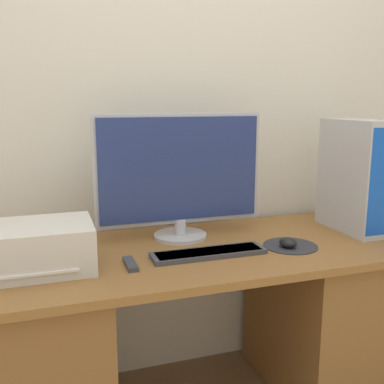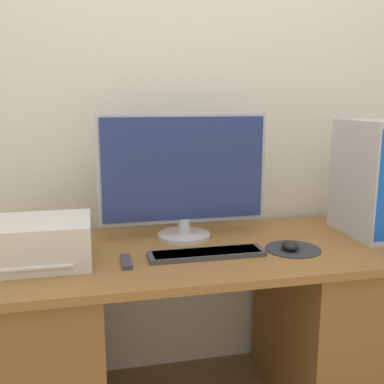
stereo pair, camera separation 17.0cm
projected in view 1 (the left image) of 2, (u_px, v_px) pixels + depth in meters
name	position (u px, v px, depth m)	size (l,w,h in m)	color
wall_back	(167.00, 88.00, 2.01)	(6.40, 0.05, 2.70)	silver
desk	(196.00, 331.00, 1.82)	(1.71, 0.71, 0.73)	brown
monitor	(180.00, 173.00, 1.84)	(0.70, 0.22, 0.52)	#B7B7BC
keyboard	(209.00, 253.00, 1.67)	(0.43, 0.11, 0.02)	#3D3D42
mousepad	(290.00, 246.00, 1.78)	(0.21, 0.21, 0.00)	#2D2D33
mouse	(288.00, 242.00, 1.75)	(0.07, 0.08, 0.04)	black
computer_tower	(356.00, 176.00, 1.96)	(0.16, 0.35, 0.49)	#B2B2B7
printer	(33.00, 248.00, 1.52)	(0.40, 0.29, 0.16)	beige
remote_control	(130.00, 264.00, 1.57)	(0.03, 0.13, 0.02)	#38383D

